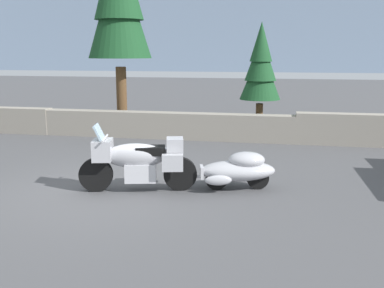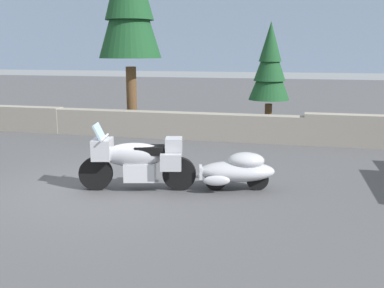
{
  "view_description": "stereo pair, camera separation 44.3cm",
  "coord_description": "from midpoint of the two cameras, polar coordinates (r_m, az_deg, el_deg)",
  "views": [
    {
      "loc": [
        3.55,
        -7.97,
        2.68
      ],
      "look_at": [
        1.8,
        0.8,
        0.85
      ],
      "focal_mm": 41.96,
      "sensor_mm": 36.0,
      "label": 1
    },
    {
      "loc": [
        3.98,
        -7.87,
        2.68
      ],
      "look_at": [
        1.8,
        0.8,
        0.85
      ],
      "focal_mm": 41.96,
      "sensor_mm": 36.0,
      "label": 2
    }
  ],
  "objects": [
    {
      "name": "ground_plane",
      "position": [
        9.17,
        -10.85,
        -5.64
      ],
      "size": [
        80.0,
        80.0,
        0.0
      ],
      "primitive_type": "plane",
      "color": "#4C4C4F"
    },
    {
      "name": "stone_guard_wall",
      "position": [
        14.16,
        -0.34,
        2.44
      ],
      "size": [
        24.0,
        0.55,
        0.93
      ],
      "color": "gray",
      "rests_on": "ground"
    },
    {
      "name": "distant_ridgeline",
      "position": [
        103.77,
        12.41,
        14.23
      ],
      "size": [
        240.0,
        80.0,
        16.0
      ],
      "primitive_type": "cube",
      "color": "#7F93AD",
      "rests_on": "ground"
    },
    {
      "name": "touring_motorcycle",
      "position": [
        8.84,
        -5.6,
        -1.95
      ],
      "size": [
        2.28,
        1.07,
        1.33
      ],
      "color": "black",
      "rests_on": "ground"
    },
    {
      "name": "car_shaped_trailer",
      "position": [
        8.92,
        7.19,
        -3.28
      ],
      "size": [
        2.22,
        1.05,
        0.76
      ],
      "color": "black",
      "rests_on": "ground"
    },
    {
      "name": "pine_tree_secondary",
      "position": [
        14.69,
        10.74,
        9.8
      ],
      "size": [
        1.31,
        1.31,
        3.64
      ],
      "color": "brown",
      "rests_on": "ground"
    }
  ]
}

